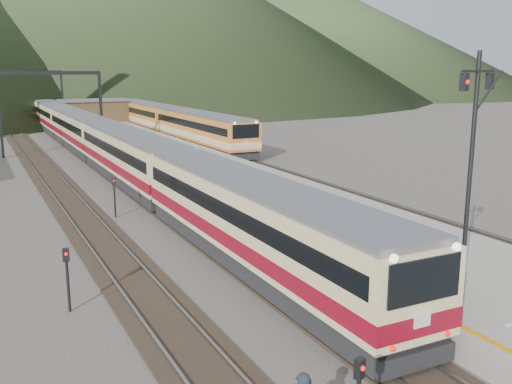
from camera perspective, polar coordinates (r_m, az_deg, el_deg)
track_main at (r=44.96m, az=-13.27°, el=1.49°), size 2.60×200.00×0.23m
track_far at (r=44.10m, az=-19.58°, el=0.91°), size 2.60×200.00×0.23m
track_second at (r=48.85m, az=-0.05°, el=2.66°), size 2.60×200.00×0.23m
platform at (r=44.62m, az=-5.68°, el=2.25°), size 8.00×100.00×1.00m
gantry_near at (r=58.56m, az=-19.82°, el=8.97°), size 9.55×0.25×8.00m
gantry_far at (r=83.40m, az=-22.04°, el=9.56°), size 9.55×0.25×8.00m
station_shed at (r=82.75m, az=-15.87°, el=7.86°), size 9.40×4.40×3.10m
hill_c at (r=245.16m, az=2.78°, el=16.13°), size 160.00×160.00×50.00m
main_train at (r=51.67m, az=-15.29°, el=4.92°), size 2.91×79.66×3.55m
second_train at (r=69.83m, az=-8.65°, el=7.10°), size 3.11×42.33×3.80m
signal_mast at (r=18.54m, az=20.76°, el=3.65°), size 2.10×0.85×7.71m
short_signal_b at (r=32.74m, az=-13.99°, el=0.02°), size 0.26×0.22×2.27m
short_signal_c at (r=20.50m, az=-18.37°, el=-7.53°), size 0.25×0.20×2.27m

